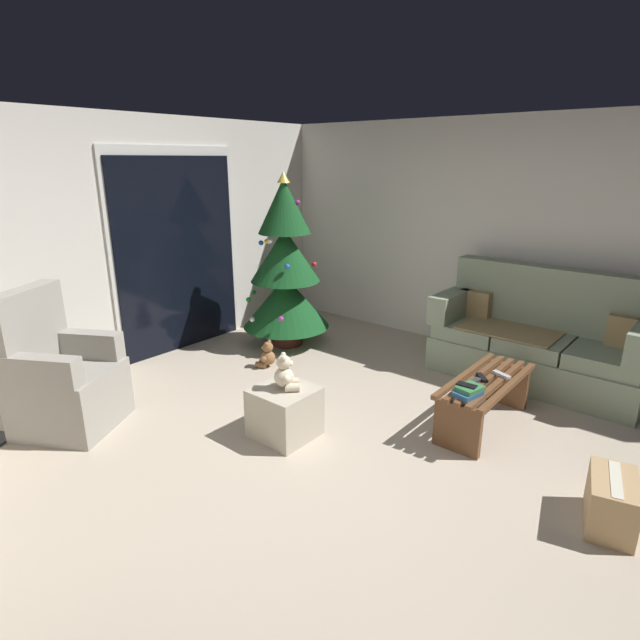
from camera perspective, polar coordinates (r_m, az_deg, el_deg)
name	(u,v)px	position (r m, az deg, el deg)	size (l,w,h in m)	color
ground_plane	(361,468)	(3.71, 4.57, -16.23)	(7.00, 7.00, 0.00)	#B2A38E
wall_back	(111,245)	(5.50, -22.37, 7.77)	(5.72, 0.12, 2.50)	silver
wall_right	(523,241)	(5.74, 21.77, 8.21)	(0.12, 6.00, 2.50)	silver
patio_door_frame	(177,251)	(5.83, -15.70, 7.42)	(1.60, 0.02, 2.20)	silver
patio_door_glass	(179,256)	(5.82, -15.56, 6.92)	(1.50, 0.02, 2.10)	black
couch	(538,341)	(5.31, 23.27, -2.17)	(0.81, 1.95, 1.08)	gray
coffee_table	(485,394)	(4.30, 18.01, -7.95)	(1.10, 0.40, 0.41)	brown
remote_graphite	(474,382)	(4.12, 16.85, -6.63)	(0.04, 0.16, 0.02)	#333338
remote_black	(482,378)	(4.22, 17.70, -6.16)	(0.04, 0.16, 0.02)	black
remote_silver	(502,375)	(4.32, 19.68, -5.79)	(0.04, 0.16, 0.02)	#ADADB2
book_stack	(469,391)	(3.90, 16.33, -7.66)	(0.25, 0.18, 0.07)	#285684
cell_phone	(467,385)	(3.90, 16.11, -7.02)	(0.07, 0.14, 0.01)	black
christmas_tree	(285,271)	(5.73, -3.91, 5.46)	(0.98, 0.98, 1.94)	#4C1E19
armchair	(62,380)	(4.53, -26.98, -5.97)	(0.93, 0.94, 1.13)	gray
ottoman	(285,412)	(4.00, -3.98, -10.27)	(0.44, 0.44, 0.40)	#B2A893
teddy_bear_cream	(285,374)	(3.86, -3.92, -6.08)	(0.21, 0.21, 0.29)	beige
teddy_bear_chestnut_by_tree	(267,356)	(5.30, -5.95, -4.01)	(0.21, 0.21, 0.29)	brown
cardboard_box_taped_mid_floor	(611,502)	(3.58, 29.85, -17.30)	(0.48, 0.34, 0.32)	tan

